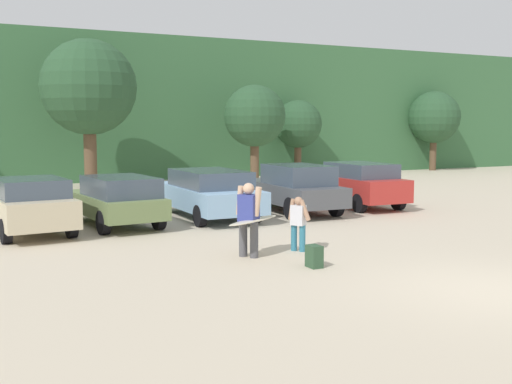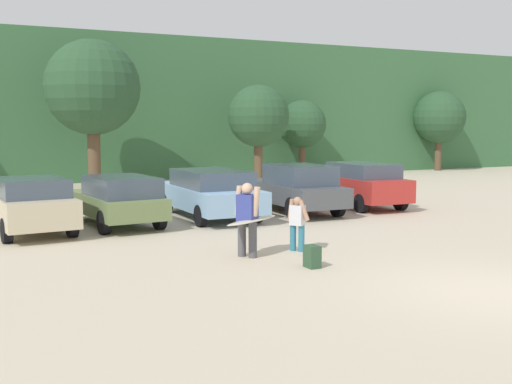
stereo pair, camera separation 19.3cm
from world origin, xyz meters
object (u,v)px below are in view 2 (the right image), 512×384
(parked_car_champagne, at_px, (29,204))
(surfboard_cream, at_px, (252,220))
(parked_car_sky_blue, at_px, (210,192))
(person_child, at_px, (297,221))
(backpack_dropped, at_px, (312,257))
(parked_car_dark_gray, at_px, (295,188))
(parked_car_red, at_px, (360,183))
(parked_car_olive_green, at_px, (118,199))
(person_adult, at_px, (247,215))

(parked_car_champagne, bearing_deg, surfboard_cream, -147.81)
(parked_car_sky_blue, bearing_deg, person_child, 179.07)
(surfboard_cream, bearing_deg, parked_car_champagne, -85.24)
(backpack_dropped, bearing_deg, parked_car_dark_gray, 63.42)
(parked_car_champagne, height_order, person_child, parked_car_champagne)
(parked_car_dark_gray, bearing_deg, backpack_dropped, 155.11)
(surfboard_cream, bearing_deg, person_child, 151.23)
(parked_car_champagne, distance_m, parked_car_dark_gray, 8.24)
(parked_car_red, bearing_deg, parked_car_champagne, 95.26)
(person_child, bearing_deg, parked_car_dark_gray, -151.68)
(backpack_dropped, bearing_deg, parked_car_sky_blue, 84.87)
(surfboard_cream, bearing_deg, parked_car_sky_blue, -134.86)
(parked_car_olive_green, height_order, parked_car_dark_gray, parked_car_dark_gray)
(parked_car_dark_gray, distance_m, person_child, 6.34)
(parked_car_champagne, height_order, person_adult, person_adult)
(parked_car_red, distance_m, person_adult, 9.21)
(person_child, relative_size, backpack_dropped, 2.76)
(parked_car_dark_gray, relative_size, parked_car_red, 1.10)
(parked_car_champagne, distance_m, person_child, 7.40)
(person_adult, bearing_deg, person_child, 150.80)
(parked_car_dark_gray, relative_size, person_child, 3.75)
(parked_car_olive_green, height_order, person_adult, person_adult)
(parked_car_olive_green, bearing_deg, person_adult, -169.48)
(person_child, xyz_separation_m, surfboard_cream, (-1.16, -0.07, 0.09))
(parked_car_red, xyz_separation_m, person_adult, (-7.06, -5.92, 0.09))
(person_child, bearing_deg, parked_car_champagne, -78.41)
(person_adult, distance_m, surfboard_cream, 0.17)
(parked_car_olive_green, height_order, parked_car_sky_blue, parked_car_sky_blue)
(person_adult, relative_size, backpack_dropped, 3.59)
(parked_car_sky_blue, bearing_deg, parked_car_champagne, 94.88)
(parked_car_red, bearing_deg, surfboard_cream, 132.73)
(parked_car_champagne, relative_size, parked_car_dark_gray, 0.97)
(parked_car_red, relative_size, person_child, 3.40)
(parked_car_olive_green, xyz_separation_m, surfboard_cream, (1.65, -5.41, 0.03))
(parked_car_sky_blue, relative_size, parked_car_red, 1.13)
(parked_car_dark_gray, xyz_separation_m, person_child, (-3.03, -5.57, -0.12))
(parked_car_olive_green, distance_m, surfboard_cream, 5.66)
(parked_car_dark_gray, height_order, person_child, parked_car_dark_gray)
(parked_car_champagne, distance_m, backpack_dropped, 8.30)
(parked_car_dark_gray, xyz_separation_m, backpack_dropped, (-3.57, -7.14, -0.59))
(parked_car_dark_gray, bearing_deg, person_child, 153.10)
(parked_car_champagne, bearing_deg, person_adult, -148.74)
(person_child, bearing_deg, backpack_dropped, 38.03)
(parked_car_dark_gray, height_order, surfboard_cream, parked_car_dark_gray)
(parked_car_champagne, height_order, parked_car_olive_green, parked_car_champagne)
(parked_car_dark_gray, bearing_deg, surfboard_cream, 145.03)
(parked_car_champagne, xyz_separation_m, parked_car_red, (10.97, 0.57, 0.05))
(parked_car_champagne, distance_m, surfboard_cream, 6.69)
(backpack_dropped, bearing_deg, parked_car_red, 49.59)
(parked_car_sky_blue, distance_m, person_child, 5.70)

